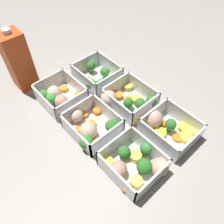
{
  "coord_description": "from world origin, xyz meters",
  "views": [
    {
      "loc": [
        -0.3,
        0.28,
        0.51
      ],
      "look_at": [
        0.0,
        0.0,
        0.02
      ],
      "focal_mm": 35.0,
      "sensor_mm": 36.0,
      "label": 1
    }
  ],
  "objects_px": {
    "container_far_left": "(136,164)",
    "container_far_center": "(91,127)",
    "juice_carton": "(18,61)",
    "container_near_right": "(97,76)",
    "container_far_right": "(58,96)",
    "container_near_center": "(127,100)",
    "container_near_left": "(166,127)"
  },
  "relations": [
    {
      "from": "container_far_left",
      "to": "container_far_center",
      "type": "bearing_deg",
      "value": 4.33
    },
    {
      "from": "container_far_left",
      "to": "juice_carton",
      "type": "height_order",
      "value": "juice_carton"
    },
    {
      "from": "container_far_left",
      "to": "container_far_center",
      "type": "relative_size",
      "value": 0.94
    },
    {
      "from": "container_far_left",
      "to": "container_far_center",
      "type": "xyz_separation_m",
      "value": [
        0.16,
        0.01,
        0.0
      ]
    },
    {
      "from": "container_near_right",
      "to": "container_far_right",
      "type": "height_order",
      "value": "same"
    },
    {
      "from": "container_far_left",
      "to": "container_far_right",
      "type": "height_order",
      "value": "same"
    },
    {
      "from": "container_near_right",
      "to": "juice_carton",
      "type": "relative_size",
      "value": 0.68
    },
    {
      "from": "container_near_center",
      "to": "container_near_right",
      "type": "xyz_separation_m",
      "value": [
        0.15,
        -0.01,
        -0.0
      ]
    },
    {
      "from": "container_far_right",
      "to": "container_near_center",
      "type": "bearing_deg",
      "value": -136.54
    },
    {
      "from": "container_far_center",
      "to": "container_far_right",
      "type": "bearing_deg",
      "value": 0.01
    },
    {
      "from": "container_near_left",
      "to": "container_far_left",
      "type": "bearing_deg",
      "value": 98.54
    },
    {
      "from": "container_far_center",
      "to": "juice_carton",
      "type": "relative_size",
      "value": 0.75
    },
    {
      "from": "container_far_right",
      "to": "juice_carton",
      "type": "bearing_deg",
      "value": 14.46
    },
    {
      "from": "container_far_right",
      "to": "container_near_left",
      "type": "bearing_deg",
      "value": -152.45
    },
    {
      "from": "container_near_left",
      "to": "container_near_center",
      "type": "height_order",
      "value": "same"
    },
    {
      "from": "container_near_center",
      "to": "container_far_center",
      "type": "relative_size",
      "value": 1.01
    },
    {
      "from": "container_far_center",
      "to": "juice_carton",
      "type": "bearing_deg",
      "value": 6.9
    },
    {
      "from": "juice_carton",
      "to": "container_near_right",
      "type": "bearing_deg",
      "value": -128.23
    },
    {
      "from": "container_near_left",
      "to": "juice_carton",
      "type": "relative_size",
      "value": 0.77
    },
    {
      "from": "container_near_left",
      "to": "container_near_center",
      "type": "xyz_separation_m",
      "value": [
        0.14,
        0.01,
        0.0
      ]
    },
    {
      "from": "container_near_left",
      "to": "container_near_center",
      "type": "relative_size",
      "value": 1.01
    },
    {
      "from": "container_near_left",
      "to": "container_far_center",
      "type": "xyz_separation_m",
      "value": [
        0.14,
        0.16,
        0.0
      ]
    },
    {
      "from": "container_far_right",
      "to": "juice_carton",
      "type": "xyz_separation_m",
      "value": [
        0.14,
        0.04,
        0.07
      ]
    },
    {
      "from": "container_far_right",
      "to": "container_far_center",
      "type": "bearing_deg",
      "value": -179.99
    },
    {
      "from": "container_near_left",
      "to": "container_near_right",
      "type": "xyz_separation_m",
      "value": [
        0.29,
        0.0,
        0.0
      ]
    },
    {
      "from": "container_near_center",
      "to": "container_far_right",
      "type": "distance_m",
      "value": 0.21
    },
    {
      "from": "container_near_right",
      "to": "container_near_center",
      "type": "bearing_deg",
      "value": 178.0
    },
    {
      "from": "container_near_center",
      "to": "container_far_left",
      "type": "xyz_separation_m",
      "value": [
        -0.17,
        0.13,
        0.0
      ]
    },
    {
      "from": "container_near_center",
      "to": "container_far_left",
      "type": "distance_m",
      "value": 0.21
    },
    {
      "from": "container_near_center",
      "to": "juice_carton",
      "type": "relative_size",
      "value": 0.76
    },
    {
      "from": "container_near_left",
      "to": "juice_carton",
      "type": "height_order",
      "value": "juice_carton"
    },
    {
      "from": "container_near_center",
      "to": "container_far_left",
      "type": "relative_size",
      "value": 1.08
    }
  ]
}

